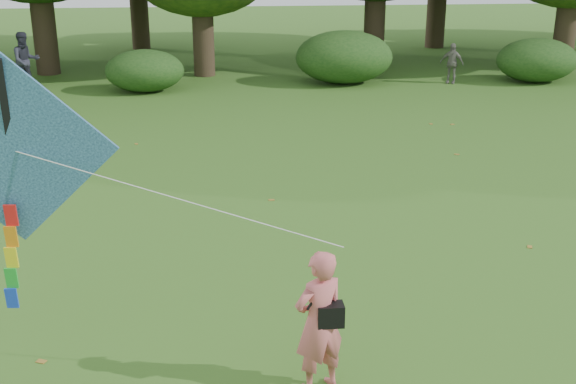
{
  "coord_description": "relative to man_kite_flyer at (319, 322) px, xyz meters",
  "views": [
    {
      "loc": [
        -1.77,
        -7.7,
        4.93
      ],
      "look_at": [
        -0.73,
        2.0,
        1.5
      ],
      "focal_mm": 45.0,
      "sensor_mm": 36.0,
      "label": 1
    }
  ],
  "objects": [
    {
      "name": "ground",
      "position": [
        0.66,
        0.63,
        -0.87
      ],
      "size": [
        100.0,
        100.0,
        0.0
      ],
      "primitive_type": "plane",
      "color": "#265114",
      "rests_on": "ground"
    },
    {
      "name": "bystander_right",
      "position": [
        7.5,
        18.09,
        -0.15
      ],
      "size": [
        0.9,
        0.72,
        1.43
      ],
      "primitive_type": "imported",
      "rotation": [
        0.0,
        0.0,
        -0.51
      ],
      "color": "slate",
      "rests_on": "ground"
    },
    {
      "name": "bystander_left",
      "position": [
        -7.42,
        18.61,
        0.11
      ],
      "size": [
        1.19,
        1.11,
        1.96
      ],
      "primitive_type": "imported",
      "rotation": [
        0.0,
        0.0,
        0.51
      ],
      "color": "#2A2A38",
      "rests_on": "ground"
    },
    {
      "name": "flying_kite",
      "position": [
        -3.31,
        0.8,
        1.83
      ],
      "size": [
        4.73,
        1.17,
        3.08
      ],
      "color": "#2749AB",
      "rests_on": "ground"
    },
    {
      "name": "man_kite_flyer",
      "position": [
        0.0,
        0.0,
        0.0
      ],
      "size": [
        0.75,
        0.64,
        1.73
      ],
      "primitive_type": "imported",
      "rotation": [
        0.0,
        0.0,
        3.57
      ],
      "color": "#CD6061",
      "rests_on": "ground"
    },
    {
      "name": "shrub_band",
      "position": [
        -0.06,
        18.23,
        -0.01
      ],
      "size": [
        39.15,
        3.22,
        1.88
      ],
      "color": "#264919",
      "rests_on": "ground"
    },
    {
      "name": "fallen_leaves",
      "position": [
        0.33,
        7.51,
        -0.86
      ],
      "size": [
        10.32,
        12.53,
        0.01
      ],
      "color": "olive",
      "rests_on": "ground"
    },
    {
      "name": "crossbody_bag",
      "position": [
        0.12,
        -0.03,
        0.11
      ],
      "size": [
        0.43,
        0.2,
        0.7
      ],
      "color": "black",
      "rests_on": "ground"
    }
  ]
}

